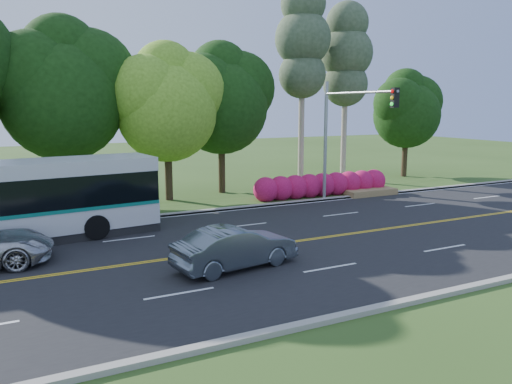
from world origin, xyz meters
name	(u,v)px	position (x,y,z in m)	size (l,w,h in m)	color
ground	(292,242)	(0.00, 0.00, 0.00)	(120.00, 120.00, 0.00)	#2F4D19
road	(292,242)	(0.00, 0.00, 0.01)	(60.00, 14.00, 0.02)	black
curb_north	(226,209)	(0.00, 7.15, 0.07)	(60.00, 0.30, 0.15)	gray
curb_south	(417,300)	(0.00, -7.15, 0.07)	(60.00, 0.30, 0.15)	gray
grass_verge	(213,204)	(0.00, 9.00, 0.05)	(60.00, 4.00, 0.10)	#2F4D19
lane_markings	(290,242)	(-0.09, 0.00, 0.02)	(57.60, 13.82, 0.00)	gold
tree_row	(106,86)	(-5.15, 12.13, 6.73)	(44.70, 9.10, 13.84)	black
bougainvillea_hedge	(326,185)	(7.18, 8.15, 0.72)	(9.50, 2.25, 1.50)	#A60D3F
traffic_signal	(345,123)	(6.49, 5.40, 4.67)	(0.42, 6.10, 7.00)	gray
sedan	(235,247)	(-3.48, -2.01, 0.75)	(1.55, 4.45, 1.47)	slate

